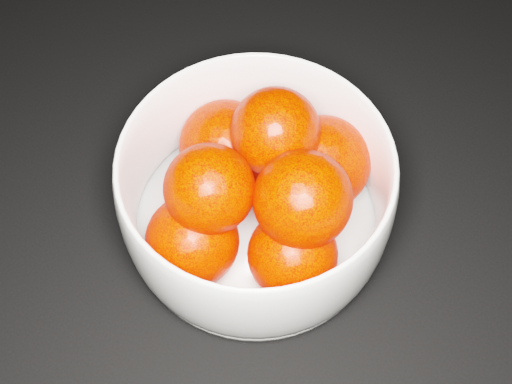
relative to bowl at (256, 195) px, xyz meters
The scene contains 2 objects.
bowl is the anchor object (origin of this frame).
orange_pile 0.01m from the bowl, 56.03° to the left, with size 0.17×0.19×0.11m.
Camera 1 is at (-0.09, 0.02, 0.52)m, focal length 50.00 mm.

